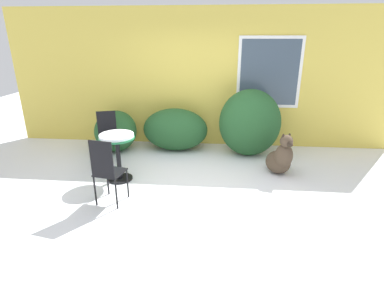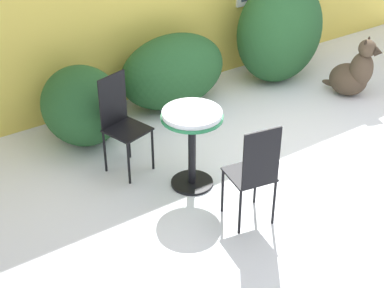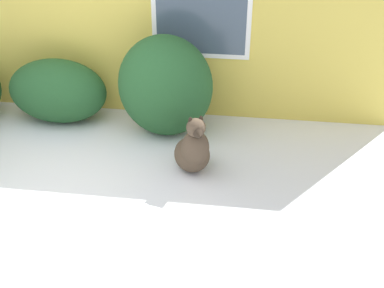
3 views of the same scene
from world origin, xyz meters
TOP-DOWN VIEW (x-y plane):
  - ground_plane at (0.00, 0.00)m, footprint 16.00×16.00m
  - house_wall at (0.08, 2.20)m, footprint 8.00×0.10m
  - shrub_middle at (-0.45, 1.74)m, footprint 1.32×0.74m
  - shrub_right at (1.04, 1.60)m, footprint 1.19×0.85m
  - dog at (1.50, 0.75)m, footprint 0.55×0.67m

SIDE VIEW (x-z plane):
  - ground_plane at x=0.00m, z-range 0.00..0.00m
  - dog at x=1.50m, z-range -0.10..0.66m
  - shrub_middle at x=-0.45m, z-range 0.00..0.87m
  - shrub_right at x=1.04m, z-range 0.00..1.31m
  - house_wall at x=0.08m, z-range 0.01..2.81m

